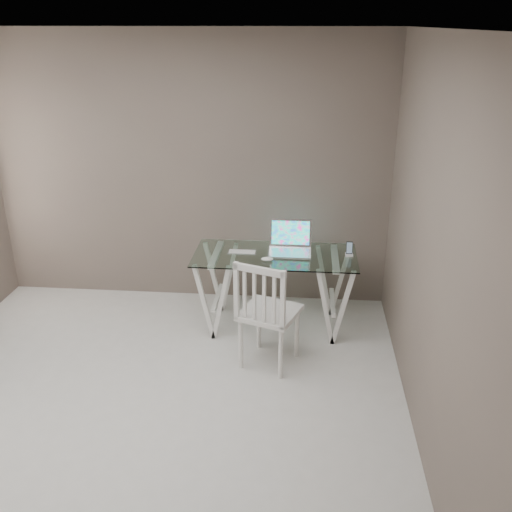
% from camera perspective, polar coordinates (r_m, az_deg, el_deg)
% --- Properties ---
extents(room, '(4.50, 4.52, 2.71)m').
position_cam_1_polar(room, '(3.63, -14.88, 5.28)').
color(room, beige).
rests_on(room, ground).
extents(desk, '(1.50, 0.70, 0.75)m').
position_cam_1_polar(desk, '(5.41, 1.87, -3.42)').
color(desk, silver).
rests_on(desk, ground).
extents(chair, '(0.58, 0.58, 0.98)m').
position_cam_1_polar(chair, '(4.70, 0.97, -5.43)').
color(chair, silver).
rests_on(chair, ground).
extents(laptop, '(0.39, 0.33, 0.28)m').
position_cam_1_polar(laptop, '(5.33, 3.43, 1.19)').
color(laptop, silver).
rests_on(laptop, desk).
extents(keyboard, '(0.26, 0.11, 0.01)m').
position_cam_1_polar(keyboard, '(5.31, -1.40, 0.40)').
color(keyboard, silver).
rests_on(keyboard, desk).
extents(mouse, '(0.11, 0.06, 0.03)m').
position_cam_1_polar(mouse, '(5.12, 1.12, -0.31)').
color(mouse, white).
rests_on(mouse, desk).
extents(phone_dock, '(0.07, 0.07, 0.13)m').
position_cam_1_polar(phone_dock, '(5.30, 9.30, 0.43)').
color(phone_dock, white).
rests_on(phone_dock, desk).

